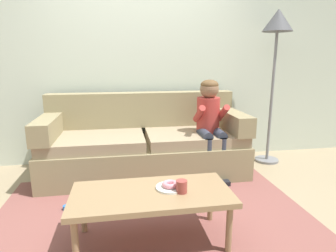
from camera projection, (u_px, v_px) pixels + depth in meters
ground at (151, 207)px, 2.60m from camera, size 10.00×10.00×0.00m
wall_back at (138, 53)px, 3.63m from camera, size 8.00×0.10×2.80m
area_rug at (155, 221)px, 2.36m from camera, size 2.69×1.98×0.01m
couch at (145, 145)px, 3.34m from camera, size 2.28×0.90×0.92m
coffee_table at (152, 197)px, 2.02m from camera, size 1.13×0.53×0.40m
person_child at (210, 119)px, 3.19m from camera, size 0.34×0.58×1.10m
plate at (170, 187)px, 2.07m from camera, size 0.21×0.21×0.01m
donut at (170, 184)px, 2.06m from camera, size 0.13×0.13×0.04m
mug at (182, 186)px, 2.00m from camera, size 0.08×0.08×0.09m
toy_controller at (76, 207)px, 2.55m from camera, size 0.23×0.09×0.05m
floor_lamp at (277, 35)px, 3.43m from camera, size 0.36×0.36×1.91m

